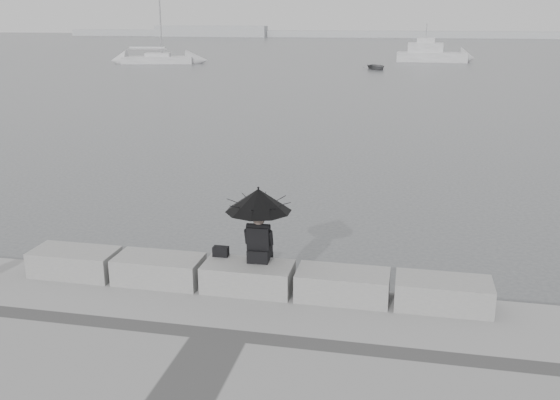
% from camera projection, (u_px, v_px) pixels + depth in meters
% --- Properties ---
extents(ground, '(360.00, 360.00, 0.00)m').
position_uv_depth(ground, '(255.00, 304.00, 11.81)').
color(ground, '#494B4E').
rests_on(ground, ground).
extents(stone_block_far_left, '(1.60, 0.80, 0.50)m').
position_uv_depth(stone_block_far_left, '(75.00, 262.00, 11.84)').
color(stone_block_far_left, gray).
rests_on(stone_block_far_left, promenade).
extents(stone_block_left, '(1.60, 0.80, 0.50)m').
position_uv_depth(stone_block_left, '(159.00, 270.00, 11.51)').
color(stone_block_left, gray).
rests_on(stone_block_left, promenade).
extents(stone_block_centre, '(1.60, 0.80, 0.50)m').
position_uv_depth(stone_block_centre, '(248.00, 277.00, 11.17)').
color(stone_block_centre, gray).
rests_on(stone_block_centre, promenade).
extents(stone_block_right, '(1.60, 0.80, 0.50)m').
position_uv_depth(stone_block_right, '(343.00, 285.00, 10.84)').
color(stone_block_right, gray).
rests_on(stone_block_right, promenade).
extents(stone_block_far_right, '(1.60, 0.80, 0.50)m').
position_uv_depth(stone_block_far_right, '(443.00, 294.00, 10.50)').
color(stone_block_far_right, gray).
rests_on(stone_block_far_right, promenade).
extents(seated_person, '(1.18, 1.18, 1.39)m').
position_uv_depth(seated_person, '(258.00, 208.00, 10.96)').
color(seated_person, black).
rests_on(seated_person, stone_block_centre).
extents(bag, '(0.28, 0.16, 0.18)m').
position_uv_depth(bag, '(221.00, 251.00, 11.45)').
color(bag, black).
rests_on(bag, stone_block_centre).
extents(distant_landmass, '(180.00, 8.00, 2.80)m').
position_uv_depth(distant_landmass, '(371.00, 34.00, 158.17)').
color(distant_landmass, '#ADAFB2').
rests_on(distant_landmass, ground).
extents(sailboat_left, '(8.28, 4.09, 12.90)m').
position_uv_depth(sailboat_left, '(158.00, 59.00, 71.47)').
color(sailboat_left, silver).
rests_on(sailboat_left, ground).
extents(motor_cruiser, '(8.17, 2.90, 4.50)m').
position_uv_depth(motor_cruiser, '(432.00, 54.00, 73.96)').
color(motor_cruiser, silver).
rests_on(motor_cruiser, ground).
extents(dinghy, '(3.52, 2.70, 0.55)m').
position_uv_depth(dinghy, '(376.00, 67.00, 63.64)').
color(dinghy, gray).
rests_on(dinghy, ground).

